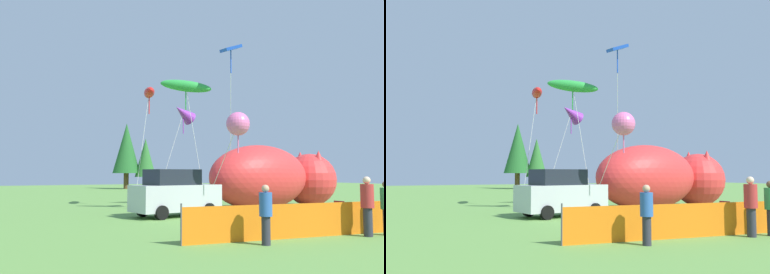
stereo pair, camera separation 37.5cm
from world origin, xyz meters
The scene contains 14 objects.
ground_plane centered at (0.00, 0.00, 0.00)m, with size 120.00×120.00×0.00m, color #609342.
parked_car centered at (-1.79, 3.88, 1.06)m, with size 4.35×2.32×2.19m.
folding_chair centered at (3.00, -1.68, 0.51)m, with size 0.57×0.57×0.90m.
inflatable_cat centered at (5.01, 5.17, 1.64)m, with size 9.57×4.68×3.55m.
safety_fence centered at (-0.35, -3.95, 0.53)m, with size 9.54×1.08×1.17m.
spectator_in_yellow_shirt centered at (-2.95, -4.46, 0.92)m, with size 0.37×0.37×1.68m.
spectator_in_blue_shirt centered at (0.95, -4.66, 1.04)m, with size 0.41×0.41×1.90m.
kite_blue_box centered at (1.51, 4.09, 8.30)m, with size 1.51×2.20×8.75m.
kite_purple_delta centered at (1.44, 9.46, 5.75)m, with size 3.08×1.35×6.48m.
kite_green_fish centered at (-0.17, 5.96, 6.66)m, with size 2.71×2.19×7.19m.
kite_red_lizard centered at (-0.77, 9.70, 6.88)m, with size 2.04×2.69×7.28m.
kite_pink_octopus centered at (0.19, 1.54, 4.20)m, with size 1.06×3.17×4.74m.
horizon_tree_east centered at (9.89, 37.09, 3.96)m, with size 2.70×2.70×6.44m.
horizon_tree_west centered at (7.76, 38.35, 5.17)m, with size 3.53×3.53×8.42m.
Camera 2 is at (-10.12, -14.40, 2.01)m, focal length 40.00 mm.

